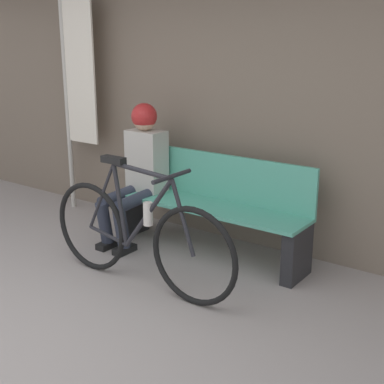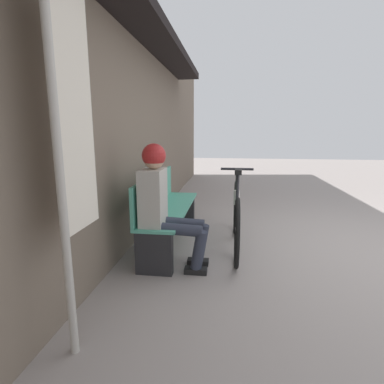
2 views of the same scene
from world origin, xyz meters
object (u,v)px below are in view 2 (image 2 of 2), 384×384
(person_seated, at_px, (163,199))
(park_bench_near, at_px, (167,211))
(bicycle, at_px, (236,215))
(banner_pole, at_px, (71,133))

(person_seated, bearing_deg, park_bench_near, 9.91)
(bicycle, distance_m, banner_pole, 2.21)
(bicycle, xyz_separation_m, banner_pole, (-1.71, 1.02, 0.95))
(person_seated, height_order, banner_pole, banner_pole)
(person_seated, distance_m, banner_pole, 1.30)
(park_bench_near, xyz_separation_m, bicycle, (-0.07, -0.84, -0.01))
(park_bench_near, relative_size, person_seated, 1.44)
(park_bench_near, relative_size, banner_pole, 0.82)
(bicycle, height_order, banner_pole, banner_pole)
(park_bench_near, distance_m, person_seated, 0.76)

